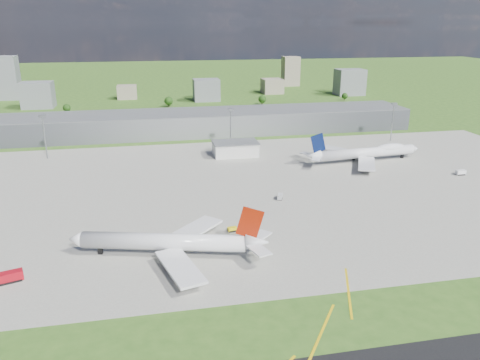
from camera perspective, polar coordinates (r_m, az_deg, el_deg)
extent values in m
plane|color=#315B1C|center=(329.11, -3.94, 5.22)|extent=(1400.00, 1400.00, 0.00)
cube|color=gray|center=(226.82, 2.24, -0.98)|extent=(360.00, 190.00, 0.08)
cube|color=slate|center=(342.03, -4.30, 7.01)|extent=(300.00, 42.00, 15.00)
cube|color=silver|center=(281.73, -0.59, 3.80)|extent=(26.00, 16.00, 8.00)
cylinder|color=gray|center=(295.73, -22.70, 4.76)|extent=(0.70, 0.70, 25.00)
cube|color=gray|center=(293.24, -23.01, 7.19)|extent=(3.50, 2.00, 1.20)
cylinder|color=gray|center=(294.06, -1.15, 6.14)|extent=(0.70, 0.70, 25.00)
cube|color=gray|center=(291.56, -1.16, 8.60)|extent=(3.50, 2.00, 1.20)
cylinder|color=gray|center=(331.19, 18.07, 6.65)|extent=(0.70, 0.70, 25.00)
cube|color=gray|center=(328.97, 18.29, 8.83)|extent=(3.50, 2.00, 1.20)
cylinder|color=white|center=(162.69, -9.33, -7.43)|extent=(55.76, 19.78, 5.80)
cone|color=white|center=(171.75, -19.38, -6.85)|extent=(6.15, 6.84, 5.80)
cone|color=white|center=(158.67, 2.08, -7.57)|extent=(8.95, 7.57, 5.80)
cube|color=maroon|center=(163.90, -9.97, -7.96)|extent=(45.12, 13.92, 1.26)
cube|color=white|center=(149.93, -7.31, -10.47)|extent=(15.07, 26.56, 0.87)
cube|color=white|center=(174.17, -5.69, -6.08)|extent=(23.87, 24.02, 0.87)
cube|color=#A01D08|center=(155.78, 1.22, -5.25)|extent=(9.45, 2.90, 11.69)
cylinder|color=#38383D|center=(154.36, -7.91, -10.37)|extent=(5.93, 4.34, 3.10)
cylinder|color=#38383D|center=(172.08, -6.63, -7.11)|extent=(5.93, 4.34, 3.10)
cube|color=black|center=(159.62, -7.53, -9.53)|extent=(1.79, 1.51, 2.42)
cube|color=black|center=(167.21, -6.98, -8.13)|extent=(1.79, 1.51, 2.42)
cube|color=black|center=(170.57, -16.66, -8.26)|extent=(1.79, 1.51, 2.42)
cylinder|color=white|center=(278.67, 15.20, 3.24)|extent=(59.40, 10.93, 5.91)
cone|color=white|center=(296.26, 20.52, 3.60)|extent=(5.25, 6.30, 5.91)
cone|color=white|center=(262.98, 8.96, 2.94)|extent=(8.10, 6.54, 5.91)
cube|color=navy|center=(280.12, 15.50, 2.90)|extent=(48.50, 6.54, 1.24)
ellipsoid|color=white|center=(286.39, 17.87, 3.76)|extent=(19.35, 7.50, 5.32)
cube|color=white|center=(287.00, 12.23, 3.56)|extent=(22.25, 26.73, 0.86)
cube|color=white|center=(262.91, 15.17, 1.94)|extent=(19.06, 27.73, 0.86)
cube|color=#08153F|center=(262.21, 9.51, 4.44)|extent=(9.50, 1.28, 11.52)
cylinder|color=#38383D|center=(284.22, 13.40, 2.95)|extent=(5.48, 3.49, 3.05)
cylinder|color=#38383D|center=(289.68, 11.54, 3.37)|extent=(5.48, 3.49, 3.05)
cylinder|color=#38383D|center=(270.05, 15.16, 1.98)|extent=(5.48, 3.49, 3.05)
cylinder|color=#38383D|center=(259.49, 15.19, 1.31)|extent=(5.48, 3.49, 3.05)
cube|color=black|center=(280.41, 13.68, 2.60)|extent=(1.62, 1.27, 2.38)
cube|color=black|center=(273.32, 14.56, 2.12)|extent=(1.62, 1.27, 2.38)
cube|color=black|center=(292.58, 19.14, 2.75)|extent=(1.62, 1.27, 2.38)
cube|color=#A00B16|center=(163.23, -26.25, -10.50)|extent=(8.08, 5.02, 3.03)
cube|color=black|center=(163.92, -26.17, -10.96)|extent=(7.05, 4.81, 0.70)
cube|color=yellow|center=(180.07, -0.96, -5.98)|extent=(3.65, 2.39, 1.37)
cube|color=black|center=(180.36, -0.96, -6.18)|extent=(3.15, 2.42, 0.70)
cube|color=silver|center=(212.65, 4.91, -2.00)|extent=(3.54, 4.98, 2.01)
cube|color=black|center=(213.00, 4.90, -2.25)|extent=(3.38, 4.38, 0.70)
cube|color=white|center=(271.47, 25.31, 0.86)|extent=(5.24, 2.60, 2.29)
cube|color=black|center=(271.79, 25.28, 0.63)|extent=(4.47, 2.69, 0.70)
cube|color=slate|center=(482.36, -23.43, 9.49)|extent=(28.00, 22.00, 24.00)
cube|color=gray|center=(512.67, -13.60, 10.38)|extent=(20.00, 18.00, 14.00)
cube|color=slate|center=(485.82, -4.12, 10.89)|extent=(26.00, 20.00, 22.00)
cube|color=gray|center=(540.66, 3.93, 11.36)|extent=(22.00, 24.00, 16.00)
cube|color=slate|center=(538.76, 13.22, 11.54)|extent=(30.00, 22.00, 28.00)
cube|color=slate|center=(548.41, -26.50, 11.07)|extent=(22.00, 20.00, 44.00)
cube|color=gray|center=(607.95, 6.19, 13.05)|extent=(20.00, 18.00, 36.00)
cylinder|color=#382314|center=(444.47, -20.32, 7.83)|extent=(0.70, 0.70, 3.00)
sphere|color=black|center=(443.91, -20.37, 8.25)|extent=(6.75, 6.75, 6.75)
cylinder|color=#382314|center=(454.21, -8.67, 9.01)|extent=(0.70, 0.70, 3.60)
sphere|color=black|center=(453.56, -8.69, 9.52)|extent=(8.10, 8.10, 8.10)
cylinder|color=#382314|center=(462.24, 2.72, 9.35)|extent=(0.70, 0.70, 3.40)
sphere|color=black|center=(461.63, 2.73, 9.82)|extent=(7.65, 7.65, 7.65)
cylinder|color=#382314|center=(500.65, 12.63, 9.61)|extent=(0.70, 0.70, 2.80)
sphere|color=black|center=(500.19, 12.65, 9.97)|extent=(6.30, 6.30, 6.30)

